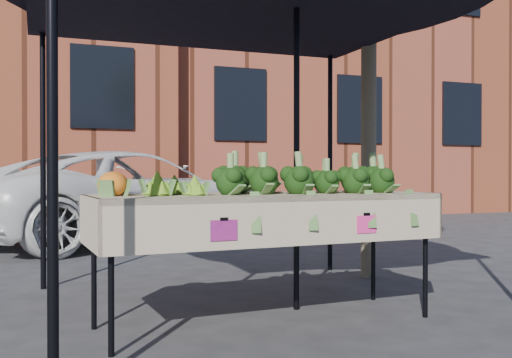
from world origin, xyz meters
name	(u,v)px	position (x,y,z in m)	size (l,w,h in m)	color
ground	(302,323)	(0.00, 0.00, 0.00)	(90.00, 90.00, 0.00)	#2A2A2D
table	(266,258)	(-0.23, 0.09, 0.45)	(2.44, 0.93, 0.90)	tan
canopy	(250,130)	(-0.22, 0.47, 1.37)	(3.16, 3.16, 2.74)	black
broccoli_heap	(307,175)	(0.09, 0.12, 1.03)	(1.47, 0.57, 0.26)	black
romanesco_cluster	(172,180)	(-0.90, 0.08, 1.00)	(0.43, 0.47, 0.20)	#77AF2C
cauliflower_pair	(113,181)	(-1.27, 0.16, 0.99)	(0.23, 0.43, 0.18)	orange
vehicle	(130,81)	(-0.36, 5.40, 2.46)	(2.27, 1.37, 4.92)	white
street_tree	(369,58)	(1.39, 1.40, 2.20)	(2.23, 2.23, 4.39)	#1E4C14
building_right	(335,70)	(7.00, 12.50, 4.25)	(12.00, 8.00, 8.50)	brown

